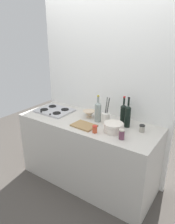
% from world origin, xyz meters
% --- Properties ---
extents(ground_plane, '(6.00, 6.00, 0.00)m').
position_xyz_m(ground_plane, '(0.00, 0.00, 0.00)').
color(ground_plane, '#47423D').
rests_on(ground_plane, ground).
extents(counter_block, '(1.80, 0.70, 0.90)m').
position_xyz_m(counter_block, '(0.00, 0.00, 0.45)').
color(counter_block, beige).
rests_on(counter_block, ground).
extents(backsplash_panel, '(1.90, 0.06, 2.56)m').
position_xyz_m(backsplash_panel, '(0.00, 0.38, 1.28)').
color(backsplash_panel, white).
rests_on(backsplash_panel, ground).
extents(stovetop_hob, '(0.48, 0.38, 0.04)m').
position_xyz_m(stovetop_hob, '(-0.57, 0.01, 0.91)').
color(stovetop_hob, '#B2B2B7').
rests_on(stovetop_hob, counter_block).
extents(plate_stack, '(0.23, 0.23, 0.10)m').
position_xyz_m(plate_stack, '(0.41, -0.08, 0.95)').
color(plate_stack, silver).
rests_on(plate_stack, counter_block).
extents(wine_bottle_leftmost, '(0.07, 0.07, 0.36)m').
position_xyz_m(wine_bottle_leftmost, '(0.48, 0.12, 1.04)').
color(wine_bottle_leftmost, black).
rests_on(wine_bottle_leftmost, counter_block).
extents(wine_bottle_mid_left, '(0.07, 0.07, 0.34)m').
position_xyz_m(wine_bottle_mid_left, '(0.39, 0.20, 1.03)').
color(wine_bottle_mid_left, black).
rests_on(wine_bottle_mid_left, counter_block).
extents(wine_bottle_mid_right, '(0.08, 0.08, 0.34)m').
position_xyz_m(wine_bottle_mid_right, '(0.11, 0.07, 1.03)').
color(wine_bottle_mid_right, gray).
rests_on(wine_bottle_mid_right, counter_block).
extents(mixing_bowl, '(0.17, 0.17, 0.09)m').
position_xyz_m(mixing_bowl, '(-0.05, 0.11, 0.95)').
color(mixing_bowl, beige).
rests_on(mixing_bowl, counter_block).
extents(utensil_crock, '(0.10, 0.10, 0.32)m').
position_xyz_m(utensil_crock, '(0.22, 0.08, 0.97)').
color(utensil_crock, silver).
rests_on(utensil_crock, counter_block).
extents(condiment_jar_front, '(0.06, 0.06, 0.08)m').
position_xyz_m(condiment_jar_front, '(0.67, 0.09, 0.94)').
color(condiment_jar_front, '#9E998C').
rests_on(condiment_jar_front, counter_block).
extents(condiment_jar_rear, '(0.06, 0.06, 0.11)m').
position_xyz_m(condiment_jar_rear, '(0.56, -0.19, 0.96)').
color(condiment_jar_rear, '#66384C').
rests_on(condiment_jar_rear, counter_block).
extents(condiment_jar_spare, '(0.05, 0.05, 0.08)m').
position_xyz_m(condiment_jar_spare, '(0.25, -0.22, 0.94)').
color(condiment_jar_spare, '#C64C2D').
rests_on(condiment_jar_spare, counter_block).
extents(cutting_board, '(0.29, 0.22, 0.02)m').
position_xyz_m(cutting_board, '(0.06, -0.16, 0.91)').
color(cutting_board, '#9E7A4C').
rests_on(cutting_board, counter_block).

